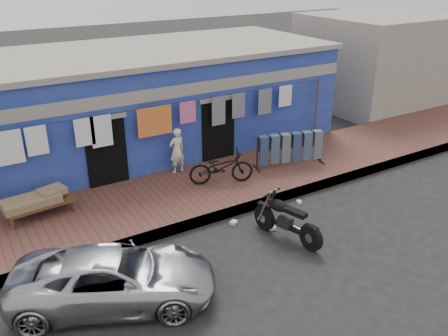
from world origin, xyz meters
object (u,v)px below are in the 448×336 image
seated_person (177,150)px  motorcycle (287,219)px  car (114,277)px  bicycle (221,164)px  charpoy (40,204)px  jeans_rack (290,149)px

seated_person → motorcycle: bearing=91.6°
motorcycle → car: bearing=164.7°
seated_person → bicycle: (0.71, -1.28, -0.10)m
bicycle → charpoy: 4.74m
car → jeans_rack: (6.47, 2.92, 0.23)m
car → jeans_rack: size_ratio=1.74×
seated_person → charpoy: 4.02m
car → jeans_rack: jeans_rack is taller
motorcycle → charpoy: 5.94m
seated_person → jeans_rack: (3.08, -1.31, -0.15)m
car → charpoy: (-0.57, 3.70, -0.01)m
bicycle → seated_person: bearing=49.7°
car → motorcycle: car is taller
motorcycle → charpoy: size_ratio=1.01×
seated_person → motorcycle: seated_person is taller
bicycle → motorcycle: 2.93m
bicycle → jeans_rack: 2.37m
bicycle → motorcycle: (0.01, -2.92, -0.29)m
car → charpoy: car is taller
car → jeans_rack: bearing=-41.0°
bicycle → charpoy: bearing=101.7°
jeans_rack → seated_person: bearing=157.0°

